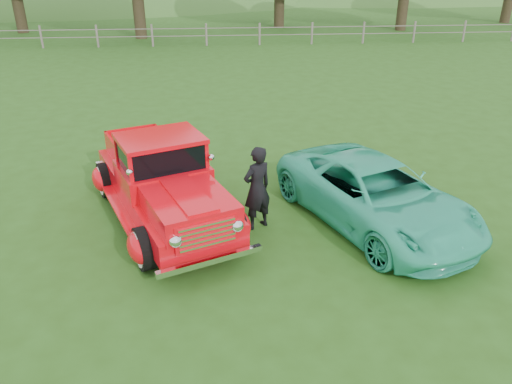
{
  "coord_description": "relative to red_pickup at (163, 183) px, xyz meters",
  "views": [
    {
      "loc": [
        0.32,
        -7.11,
        4.91
      ],
      "look_at": [
        1.03,
        1.2,
        0.84
      ],
      "focal_mm": 35.0,
      "sensor_mm": 36.0,
      "label": 1
    }
  ],
  "objects": [
    {
      "name": "teal_sedan",
      "position": [
        4.11,
        -0.54,
        -0.16
      ],
      "size": [
        3.71,
        5.02,
        1.27
      ],
      "primitive_type": "imported",
      "rotation": [
        0.0,
        0.0,
        0.4
      ],
      "color": "#2DB790",
      "rests_on": "ground"
    },
    {
      "name": "man",
      "position": [
        1.81,
        -0.49,
        0.04
      ],
      "size": [
        0.73,
        0.66,
        1.67
      ],
      "primitive_type": "imported",
      "rotation": [
        0.0,
        0.0,
        3.69
      ],
      "color": "black",
      "rests_on": "ground"
    },
    {
      "name": "ground",
      "position": [
        0.75,
        -1.86,
        -0.8
      ],
      "size": [
        140.0,
        140.0,
        0.0
      ],
      "primitive_type": "plane",
      "color": "#244A13",
      "rests_on": "ground"
    },
    {
      "name": "red_pickup",
      "position": [
        0.0,
        0.0,
        0.0
      ],
      "size": [
        3.53,
        5.28,
        1.78
      ],
      "rotation": [
        0.0,
        0.0,
        0.39
      ],
      "color": "black",
      "rests_on": "ground"
    },
    {
      "name": "fence_line",
      "position": [
        0.75,
        20.14,
        -0.19
      ],
      "size": [
        48.0,
        0.12,
        1.2
      ],
      "color": "#6E645D",
      "rests_on": "ground"
    },
    {
      "name": "distant_hills",
      "position": [
        -3.33,
        57.6,
        -5.34
      ],
      "size": [
        116.0,
        60.0,
        18.0
      ],
      "color": "#2D6224",
      "rests_on": "ground"
    }
  ]
}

